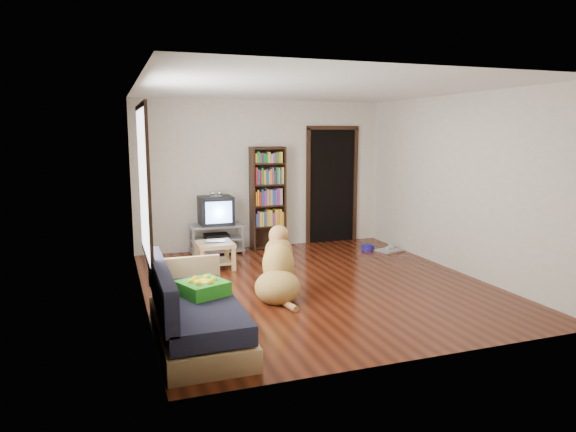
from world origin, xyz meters
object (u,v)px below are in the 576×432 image
object	(u,v)px
green_cushion	(203,288)
coffee_table	(215,250)
dog_bowl	(368,247)
bookshelf	(268,192)
sofa	(193,315)
grey_rag	(390,250)
crt_tv	(216,210)
tv_stand	(216,238)
laptop	(215,242)
dog	(278,271)

from	to	relation	value
green_cushion	coffee_table	distance (m)	2.62
dog_bowl	bookshelf	distance (m)	2.02
sofa	coffee_table	size ratio (longest dim) A/B	3.27
grey_rag	coffee_table	world-z (taller)	coffee_table
green_cushion	crt_tv	world-z (taller)	crt_tv
dog_bowl	tv_stand	distance (m)	2.66
laptop	bookshelf	world-z (taller)	bookshelf
sofa	dog	world-z (taller)	dog
grey_rag	dog	world-z (taller)	dog
coffee_table	green_cushion	bearing A→B (deg)	-103.88
crt_tv	sofa	xyz separation A→B (m)	(-0.97, -3.65, -0.48)
crt_tv	sofa	world-z (taller)	crt_tv
crt_tv	grey_rag	bearing A→B (deg)	-17.22
sofa	green_cushion	bearing A→B (deg)	45.15
tv_stand	coffee_table	bearing A→B (deg)	-102.96
grey_rag	crt_tv	distance (m)	3.10
tv_stand	crt_tv	xyz separation A→B (m)	(0.00, 0.02, 0.47)
laptop	grey_rag	bearing A→B (deg)	12.38
green_cushion	grey_rag	xyz separation A→B (m)	(3.73, 2.64, -0.48)
dog_bowl	coffee_table	bearing A→B (deg)	-172.81
bookshelf	dog	size ratio (longest dim) A/B	1.64
dog_bowl	grey_rag	distance (m)	0.39
laptop	coffee_table	size ratio (longest dim) A/B	0.56
dog	dog_bowl	bearing A→B (deg)	40.61
green_cushion	tv_stand	size ratio (longest dim) A/B	0.47
laptop	bookshelf	bearing A→B (deg)	52.95
crt_tv	coffee_table	bearing A→B (deg)	-102.69
tv_stand	coffee_table	distance (m)	1.00
tv_stand	crt_tv	size ratio (longest dim) A/B	1.55
laptop	tv_stand	size ratio (longest dim) A/B	0.34
dog_bowl	bookshelf	world-z (taller)	bookshelf
dog_bowl	dog	size ratio (longest dim) A/B	0.20
green_cushion	crt_tv	distance (m)	3.64
laptop	tv_stand	xyz separation A→B (m)	(0.22, 1.00, -0.14)
coffee_table	crt_tv	bearing A→B (deg)	77.31
crt_tv	dog_bowl	bearing A→B (deg)	-13.98
bookshelf	laptop	bearing A→B (deg)	-136.97
crt_tv	coffee_table	distance (m)	1.12
laptop	grey_rag	xyz separation A→B (m)	(3.10, 0.13, -0.40)
green_cushion	bookshelf	world-z (taller)	bookshelf
bookshelf	sofa	size ratio (longest dim) A/B	1.00
sofa	bookshelf	bearing A→B (deg)	62.68
laptop	sofa	xyz separation A→B (m)	(-0.75, -2.63, -0.15)
crt_tv	bookshelf	size ratio (longest dim) A/B	0.32
bookshelf	dog_bowl	bearing A→B (deg)	-23.67
crt_tv	green_cushion	bearing A→B (deg)	-103.55
crt_tv	dog	bearing A→B (deg)	-84.60
grey_rag	coffee_table	size ratio (longest dim) A/B	0.73
crt_tv	bookshelf	distance (m)	0.99
tv_stand	dog	xyz separation A→B (m)	(0.25, -2.61, 0.06)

